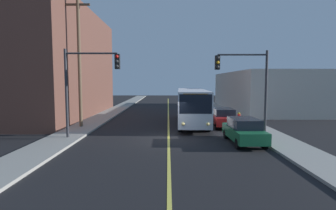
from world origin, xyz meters
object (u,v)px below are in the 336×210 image
traffic_signal_left_corner (88,76)px  fire_hydrant (238,117)px  city_bus (191,104)px  parked_car_green (243,130)px  traffic_signal_right_corner (244,77)px  parked_car_red (223,117)px  utility_pole_near (78,51)px

traffic_signal_left_corner → fire_hydrant: size_ratio=7.14×
city_bus → parked_car_green: bearing=-72.4°
city_bus → parked_car_green: size_ratio=2.76×
fire_hydrant → city_bus: bearing=-172.1°
traffic_signal_left_corner → city_bus: bearing=42.6°
traffic_signal_left_corner → traffic_signal_right_corner: 10.86m
parked_car_red → traffic_signal_right_corner: 5.50m
utility_pole_near → parked_car_green: bearing=-25.1°
fire_hydrant → traffic_signal_right_corner: bearing=-102.1°
parked_car_red → fire_hydrant: parked_car_red is taller
parked_car_red → utility_pole_near: size_ratio=0.38×
parked_car_red → parked_car_green: bearing=-90.0°
parked_car_green → city_bus: bearing=107.6°
city_bus → utility_pole_near: (-9.68, -2.48, 4.68)m
parked_car_red → traffic_signal_right_corner: size_ratio=0.74×
city_bus → parked_car_green: (2.62, -8.24, -0.98)m
parked_car_red → traffic_signal_right_corner: bearing=-82.1°
parked_car_green → utility_pole_near: bearing=154.9°
parked_car_green → traffic_signal_right_corner: 4.13m
traffic_signal_left_corner → parked_car_green: bearing=-6.9°
traffic_signal_right_corner → fire_hydrant: (1.44, 6.71, -3.72)m
traffic_signal_left_corner → traffic_signal_right_corner: (10.82, 0.93, 0.00)m
parked_car_green → parked_car_red: 6.41m
city_bus → traffic_signal_right_corner: traffic_signal_right_corner is taller
parked_car_green → traffic_signal_left_corner: bearing=173.1°
traffic_signal_right_corner → parked_car_red: bearing=97.9°
parked_car_green → parked_car_red: (0.01, 6.41, 0.00)m
parked_car_red → traffic_signal_left_corner: size_ratio=0.74×
traffic_signal_right_corner → city_bus: bearing=117.9°
parked_car_green → fire_hydrant: size_ratio=5.28×
utility_pole_near → fire_hydrant: (14.33, 3.12, -5.91)m
parked_car_green → traffic_signal_right_corner: bearing=74.7°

